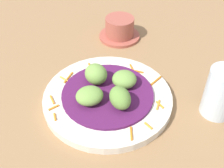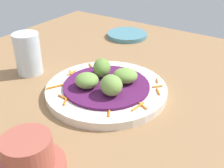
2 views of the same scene
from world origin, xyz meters
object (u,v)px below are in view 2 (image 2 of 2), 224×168
(terracotta_bowl, at_px, (29,155))
(water_glass, at_px, (28,54))
(guac_scoop_center, at_px, (102,68))
(side_plate_small, at_px, (127,35))
(guac_scoop_left, at_px, (125,76))
(guac_scoop_right, at_px, (87,80))
(main_plate, at_px, (106,90))
(guac_scoop_back, at_px, (111,85))

(terracotta_bowl, xyz_separation_m, water_glass, (0.25, -0.23, 0.03))
(guac_scoop_center, xyz_separation_m, side_plate_small, (0.12, -0.31, -0.04))
(guac_scoop_center, bearing_deg, terracotta_bowl, 102.34)
(side_plate_small, bearing_deg, terracotta_bowl, 106.90)
(guac_scoop_left, bearing_deg, guac_scoop_right, 48.58)
(guac_scoop_center, relative_size, guac_scoop_right, 1.06)
(main_plate, xyz_separation_m, terracotta_bowl, (-0.03, 0.25, 0.02))
(main_plate, height_order, water_glass, water_glass)
(guac_scoop_center, height_order, guac_scoop_back, guac_scoop_back)
(side_plate_small, bearing_deg, guac_scoop_center, 110.80)
(guac_scoop_left, height_order, water_glass, water_glass)
(guac_scoop_left, height_order, guac_scoop_center, guac_scoop_center)
(guac_scoop_center, bearing_deg, guac_scoop_right, 93.58)
(main_plate, xyz_separation_m, guac_scoop_back, (-0.03, 0.03, 0.04))
(guac_scoop_back, height_order, side_plate_small, guac_scoop_back)
(guac_scoop_back, height_order, terracotta_bowl, guac_scoop_back)
(guac_scoop_right, height_order, terracotta_bowl, terracotta_bowl)
(guac_scoop_center, distance_m, guac_scoop_back, 0.09)
(main_plate, relative_size, guac_scoop_back, 5.25)
(side_plate_small, distance_m, terracotta_bowl, 0.62)
(guac_scoop_right, relative_size, water_glass, 0.50)
(guac_scoop_right, relative_size, terracotta_bowl, 0.46)
(water_glass, bearing_deg, guac_scoop_right, 177.09)
(main_plate, relative_size, guac_scoop_center, 4.92)
(guac_scoop_center, bearing_deg, water_glass, 15.10)
(guac_scoop_back, distance_m, terracotta_bowl, 0.22)
(guac_scoop_right, xyz_separation_m, water_glass, (0.19, -0.01, 0.01))
(guac_scoop_left, relative_size, terracotta_bowl, 0.49)
(guac_scoop_back, bearing_deg, guac_scoop_center, -41.42)
(guac_scoop_back, relative_size, water_glass, 0.49)
(guac_scoop_left, distance_m, water_glass, 0.26)
(guac_scoop_left, relative_size, water_glass, 0.53)
(guac_scoop_right, distance_m, terracotta_bowl, 0.23)
(guac_scoop_back, bearing_deg, side_plate_small, -63.61)
(guac_scoop_right, xyz_separation_m, guac_scoop_back, (-0.06, -0.00, 0.01))
(terracotta_bowl, relative_size, water_glass, 1.07)
(guac_scoop_left, xyz_separation_m, guac_scoop_back, (-0.00, 0.06, 0.01))
(main_plate, distance_m, terracotta_bowl, 0.25)
(guac_scoop_back, relative_size, terracotta_bowl, 0.46)
(main_plate, bearing_deg, side_plate_small, -66.11)
(guac_scoop_center, bearing_deg, side_plate_small, -69.20)
(main_plate, xyz_separation_m, guac_scoop_right, (0.03, 0.03, 0.03))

